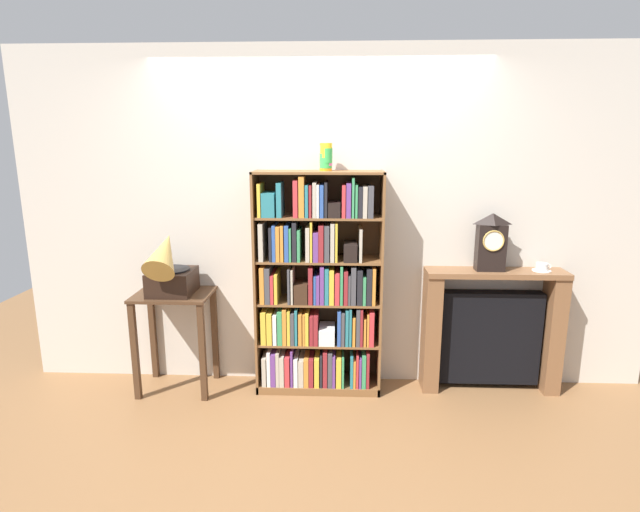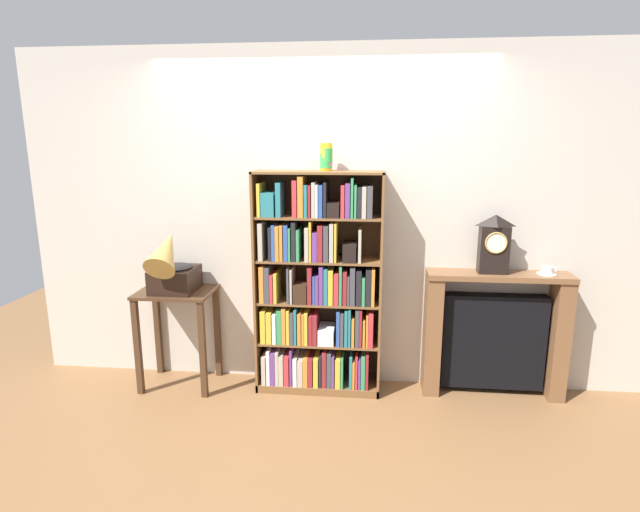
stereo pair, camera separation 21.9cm
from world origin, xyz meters
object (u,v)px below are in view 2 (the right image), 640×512
at_px(side_table_left, 178,317).
at_px(gramophone, 171,266).
at_px(fireplace_mantel, 494,334).
at_px(cup_stack, 326,157).
at_px(mantel_clock, 494,244).
at_px(teacup_with_saucer, 547,271).
at_px(bookshelf, 317,293).

distance_m(side_table_left, gramophone, 0.43).
bearing_deg(fireplace_mantel, cup_stack, -178.81).
xyz_separation_m(side_table_left, fireplace_mantel, (2.43, 0.11, -0.09)).
relative_size(mantel_clock, teacup_with_saucer, 3.12).
distance_m(fireplace_mantel, mantel_clock, 0.71).
xyz_separation_m(bookshelf, cup_stack, (0.06, 0.04, 1.02)).
distance_m(mantel_clock, teacup_with_saucer, 0.43).
distance_m(side_table_left, teacup_with_saucer, 2.80).
relative_size(fireplace_mantel, mantel_clock, 2.42).
bearing_deg(teacup_with_saucer, side_table_left, -178.09).
height_order(bookshelf, fireplace_mantel, bookshelf).
bearing_deg(fireplace_mantel, bookshelf, -177.34).
xyz_separation_m(cup_stack, fireplace_mantel, (1.28, 0.03, -1.32)).
bearing_deg(teacup_with_saucer, fireplace_mantel, 176.57).
height_order(side_table_left, teacup_with_saucer, teacup_with_saucer).
bearing_deg(gramophone, cup_stack, 7.47).
relative_size(bookshelf, cup_stack, 8.60).
height_order(bookshelf, cup_stack, cup_stack).
distance_m(cup_stack, side_table_left, 1.69).
relative_size(fireplace_mantel, teacup_with_saucer, 7.54).
height_order(side_table_left, fireplace_mantel, fireplace_mantel).
bearing_deg(side_table_left, mantel_clock, 2.16).
relative_size(bookshelf, side_table_left, 2.17).
height_order(cup_stack, side_table_left, cup_stack).
height_order(fireplace_mantel, mantel_clock, mantel_clock).
height_order(side_table_left, gramophone, gramophone).
bearing_deg(mantel_clock, fireplace_mantel, 22.50).
bearing_deg(side_table_left, cup_stack, 4.25).
height_order(bookshelf, side_table_left, bookshelf).
bearing_deg(side_table_left, gramophone, -90.00).
xyz_separation_m(bookshelf, side_table_left, (-1.09, -0.05, -0.21)).
xyz_separation_m(bookshelf, mantel_clock, (1.29, 0.04, 0.40)).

